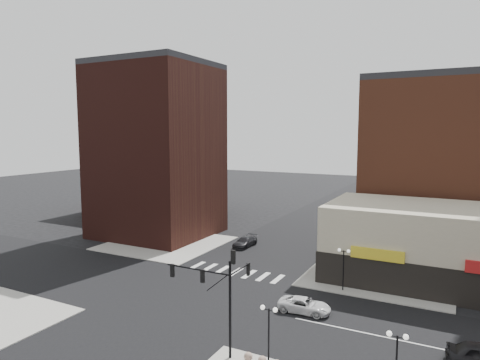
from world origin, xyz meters
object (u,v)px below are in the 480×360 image
at_px(street_lamp_se_a, 269,321).
at_px(dark_sedan_north, 245,242).
at_px(street_lamp_ne, 344,259).
at_px(street_lamp_se_b, 397,349).
at_px(traffic_signal, 220,286).
at_px(white_suv, 304,305).

xyz_separation_m(street_lamp_se_a, dark_sedan_north, (-14.90, 26.13, -2.61)).
bearing_deg(dark_sedan_north, street_lamp_ne, -30.14).
bearing_deg(street_lamp_se_b, traffic_signal, 179.18).
distance_m(traffic_signal, white_suv, 10.75).
bearing_deg(dark_sedan_north, street_lamp_se_a, -57.95).
height_order(street_lamp_se_b, dark_sedan_north, street_lamp_se_b).
bearing_deg(street_lamp_se_a, dark_sedan_north, 119.70).
distance_m(street_lamp_se_a, white_suv, 9.93).
xyz_separation_m(street_lamp_se_a, white_suv, (-0.76, 9.53, -2.66)).
relative_size(street_lamp_se_a, white_suv, 0.91).
bearing_deg(street_lamp_ne, white_suv, -105.19).
xyz_separation_m(street_lamp_se_a, street_lamp_se_b, (8.00, 0.00, 0.00)).
relative_size(street_lamp_se_a, dark_sedan_north, 0.89).
relative_size(white_suv, dark_sedan_north, 0.97).
height_order(street_lamp_se_b, white_suv, street_lamp_se_b).
xyz_separation_m(street_lamp_se_b, dark_sedan_north, (-22.90, 26.13, -2.61)).
distance_m(traffic_signal, dark_sedan_north, 28.57).
bearing_deg(traffic_signal, white_suv, 72.19).
bearing_deg(dark_sedan_north, street_lamp_se_b, -46.41).
height_order(street_lamp_ne, white_suv, street_lamp_ne).
bearing_deg(street_lamp_ne, street_lamp_se_b, -66.37).
bearing_deg(white_suv, street_lamp_ne, -18.97).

